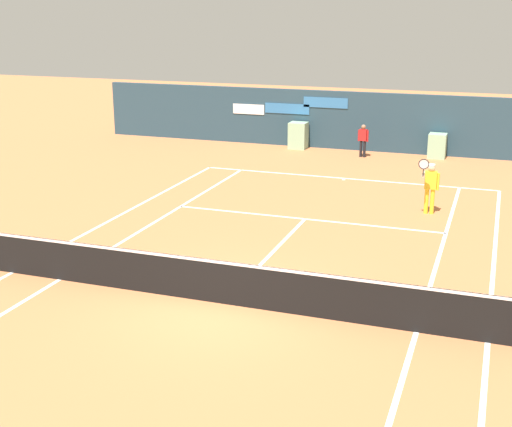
% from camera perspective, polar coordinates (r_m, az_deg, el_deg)
% --- Properties ---
extents(ground_plane, '(80.00, 80.00, 0.01)m').
position_cam_1_polar(ground_plane, '(15.24, -1.93, -6.51)').
color(ground_plane, '#C67042').
extents(tennis_net, '(12.10, 0.10, 1.07)m').
position_cam_1_polar(tennis_net, '(14.56, -2.78, -5.51)').
color(tennis_net, '#4C4C51').
rests_on(tennis_net, ground_plane).
extents(sponsor_back_wall, '(25.00, 1.02, 2.48)m').
position_cam_1_polar(sponsor_back_wall, '(30.26, 9.45, 7.28)').
color(sponsor_back_wall, '#233D4C').
rests_on(sponsor_back_wall, ground_plane).
extents(player_on_baseline, '(0.59, 0.65, 1.76)m').
position_cam_1_polar(player_on_baseline, '(21.32, 14.03, 2.37)').
color(player_on_baseline, yellow).
rests_on(player_on_baseline, ground_plane).
extents(ball_kid_centre_post, '(0.45, 0.21, 1.34)m').
position_cam_1_polar(ball_kid_centre_post, '(29.02, 8.73, 6.07)').
color(ball_kid_centre_post, black).
rests_on(ball_kid_centre_post, ground_plane).
extents(tennis_ball_mid_court, '(0.07, 0.07, 0.07)m').
position_cam_1_polar(tennis_ball_mid_court, '(17.25, -6.47, -3.69)').
color(tennis_ball_mid_court, '#CCE033').
rests_on(tennis_ball_mid_court, ground_plane).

